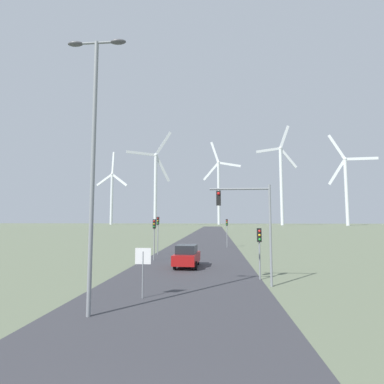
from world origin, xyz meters
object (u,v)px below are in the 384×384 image
object	(u,v)px
traffic_light_post_near_left	(154,230)
wind_turbine_far_left	(112,193)
traffic_light_post_near_right	(259,242)
wind_turbine_right	(281,179)
traffic_light_mast_overhead	(249,215)
traffic_light_post_mid_left	(158,227)
traffic_light_post_mid_right	(227,227)
wind_turbine_center	(219,187)
streetlamp	(94,143)
wind_turbine_left	(156,182)
wind_turbine_far_right	(346,184)
stop_sign_near	(143,263)
car_approaching	(187,256)

from	to	relation	value
traffic_light_post_near_left	wind_turbine_far_left	xyz separation A→B (m)	(-76.73, 202.12, 22.15)
traffic_light_post_near_left	traffic_light_post_near_right	size ratio (longest dim) A/B	1.18
wind_turbine_right	traffic_light_mast_overhead	bearing A→B (deg)	-102.68
traffic_light_post_mid_left	traffic_light_post_mid_right	distance (m)	12.24
traffic_light_post_mid_right	wind_turbine_center	size ratio (longest dim) A/B	0.06
wind_turbine_right	wind_turbine_center	bearing A→B (deg)	144.98
streetlamp	traffic_light_mast_overhead	world-z (taller)	streetlamp
wind_turbine_left	wind_turbine_far_right	size ratio (longest dim) A/B	1.09
traffic_light_post_near_left	wind_turbine_far_left	world-z (taller)	wind_turbine_far_left
traffic_light_mast_overhead	wind_turbine_far_left	distance (m)	229.98
wind_turbine_far_right	traffic_light_post_near_right	bearing A→B (deg)	-114.32
streetlamp	wind_turbine_right	size ratio (longest dim) A/B	0.17
stop_sign_near	traffic_light_post_mid_right	world-z (taller)	traffic_light_post_mid_right
traffic_light_post_mid_right	wind_turbine_center	distance (m)	200.72
traffic_light_post_near_left	traffic_light_post_near_right	world-z (taller)	traffic_light_post_near_left
traffic_light_mast_overhead	wind_turbine_center	size ratio (longest dim) A/B	0.09
wind_turbine_right	traffic_light_post_near_left	bearing A→B (deg)	-105.75
traffic_light_post_near_right	traffic_light_mast_overhead	xyz separation A→B (m)	(-0.85, -2.01, 1.76)
wind_turbine_center	car_approaching	bearing A→B (deg)	-91.21
traffic_light_post_near_left	traffic_light_post_mid_right	distance (m)	15.82
wind_turbine_center	traffic_light_post_mid_right	bearing A→B (deg)	-90.18
wind_turbine_center	wind_turbine_far_left	bearing A→B (deg)	-172.87
traffic_light_mast_overhead	traffic_light_post_near_left	bearing A→B (deg)	126.88
wind_turbine_right	wind_turbine_left	bearing A→B (deg)	-174.31
streetlamp	wind_turbine_left	world-z (taller)	wind_turbine_left
car_approaching	traffic_light_post_near_left	bearing A→B (deg)	132.15
streetlamp	traffic_light_post_near_right	bearing A→B (deg)	45.41
stop_sign_near	traffic_light_post_near_right	distance (m)	8.36
wind_turbine_far_left	wind_turbine_right	distance (m)	129.88
traffic_light_post_near_left	traffic_light_mast_overhead	world-z (taller)	traffic_light_mast_overhead
streetlamp	wind_turbine_center	size ratio (longest dim) A/B	0.17
wind_turbine_far_left	wind_turbine_center	size ratio (longest dim) A/B	0.86
stop_sign_near	wind_turbine_left	world-z (taller)	wind_turbine_left
traffic_light_post_mid_left	wind_turbine_center	world-z (taller)	wind_turbine_center
traffic_light_post_mid_left	wind_turbine_far_right	world-z (taller)	wind_turbine_far_right
traffic_light_post_near_left	traffic_light_post_mid_right	xyz separation A→B (m)	(7.51, 13.92, 0.02)
streetlamp	stop_sign_near	bearing A→B (deg)	63.23
traffic_light_post_mid_right	traffic_light_mast_overhead	bearing A→B (deg)	-88.86
car_approaching	wind_turbine_far_left	distance (m)	222.46
car_approaching	wind_turbine_center	size ratio (longest dim) A/B	0.06
traffic_light_post_mid_right	wind_turbine_far_left	xyz separation A→B (m)	(-84.25, 188.20, 22.13)
wind_turbine_center	wind_turbine_right	bearing A→B (deg)	-35.02
wind_turbine_right	traffic_light_post_mid_left	bearing A→B (deg)	-106.32
traffic_light_post_near_right	traffic_light_post_mid_left	distance (m)	16.40
traffic_light_post_mid_right	stop_sign_near	bearing A→B (deg)	-100.59
wind_turbine_left	wind_turbine_right	xyz separation A→B (m)	(87.12, 8.69, 2.18)
traffic_light_post_near_left	wind_turbine_center	distance (m)	214.67
streetlamp	traffic_light_post_mid_left	size ratio (longest dim) A/B	2.78
traffic_light_post_near_right	stop_sign_near	bearing A→B (deg)	-141.57
stop_sign_near	wind_turbine_left	size ratio (longest dim) A/B	0.04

